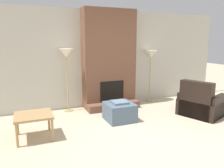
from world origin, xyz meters
TOP-DOWN VIEW (x-y plane):
  - ground_plane at (0.00, 0.00)m, footprint 24.00×24.00m
  - wall_back at (0.00, 2.79)m, footprint 7.35×0.06m
  - fireplace at (0.00, 2.54)m, footprint 1.42×0.69m
  - ottoman at (-0.20, 1.42)m, footprint 0.62×0.63m
  - armchair at (1.74, 0.98)m, footprint 1.12×1.16m
  - side_table at (-2.04, 1.17)m, footprint 0.67×0.63m
  - floor_lamp_left at (-1.14, 2.55)m, footprint 0.36×0.36m
  - floor_lamp_right at (1.29, 2.55)m, footprint 0.36×0.36m

SIDE VIEW (x-z plane):
  - ground_plane at x=0.00m, z-range 0.00..0.00m
  - ottoman at x=-0.20m, z-range -0.02..0.44m
  - armchair at x=1.74m, z-range -0.17..0.71m
  - side_table at x=-2.04m, z-range 0.17..0.64m
  - fireplace at x=0.00m, z-range -0.06..2.54m
  - wall_back at x=0.00m, z-range 0.00..2.60m
  - floor_lamp_right at x=1.29m, z-range 0.58..2.10m
  - floor_lamp_left at x=-1.14m, z-range 0.61..2.22m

